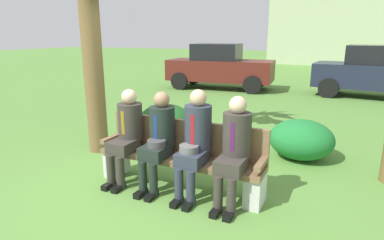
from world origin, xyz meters
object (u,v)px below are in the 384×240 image
at_px(shrub_mid_lawn, 301,139).
at_px(parked_car_near, 219,67).
at_px(seated_man_centerright, 195,139).
at_px(seated_man_rightmost, 234,146).
at_px(parked_car_far, 378,72).
at_px(seated_man_leftmost, 127,131).
at_px(shrub_near_bench, 166,122).
at_px(seated_man_centerleft, 159,136).
at_px(park_bench, 181,156).

height_order(shrub_mid_lawn, parked_car_near, parked_car_near).
bearing_deg(seated_man_centerright, seated_man_rightmost, 0.20).
height_order(parked_car_near, parked_car_far, same).
distance_m(seated_man_leftmost, parked_car_far, 9.27).
height_order(seated_man_centerright, parked_car_near, parked_car_near).
relative_size(shrub_near_bench, parked_car_near, 0.27).
distance_m(seated_man_centerleft, parked_car_near, 8.46).
relative_size(park_bench, seated_man_leftmost, 1.76).
distance_m(park_bench, seated_man_centerright, 0.43).
height_order(seated_man_centerright, shrub_near_bench, seated_man_centerright).
bearing_deg(seated_man_centerleft, seated_man_leftmost, 179.40).
distance_m(park_bench, seated_man_rightmost, 0.84).
distance_m(park_bench, shrub_near_bench, 2.12).
xyz_separation_m(seated_man_leftmost, seated_man_centerright, (1.04, 0.00, 0.03)).
relative_size(park_bench, parked_car_near, 0.56).
bearing_deg(shrub_mid_lawn, park_bench, -126.58).
distance_m(seated_man_centerright, shrub_mid_lawn, 2.21).
distance_m(seated_man_centerleft, shrub_near_bench, 2.14).
bearing_deg(seated_man_centerleft, parked_car_near, 105.48).
xyz_separation_m(parked_car_near, parked_car_far, (5.28, 0.42, 0.00)).
height_order(seated_man_rightmost, parked_car_far, parked_car_far).
xyz_separation_m(shrub_mid_lawn, parked_car_near, (-3.83, 6.24, 0.51)).
height_order(seated_man_rightmost, shrub_mid_lawn, seated_man_rightmost).
relative_size(seated_man_rightmost, shrub_mid_lawn, 1.25).
relative_size(shrub_near_bench, parked_car_far, 0.27).
bearing_deg(park_bench, seated_man_centerleft, -151.93).
bearing_deg(park_bench, seated_man_centerright, -26.04).
height_order(park_bench, seated_man_leftmost, seated_man_leftmost).
distance_m(park_bench, parked_car_near, 8.41).
bearing_deg(shrub_near_bench, seated_man_centerright, -50.97).
xyz_separation_m(seated_man_leftmost, seated_man_rightmost, (1.54, 0.00, 0.01)).
distance_m(seated_man_centerright, parked_car_far, 8.93).
relative_size(seated_man_leftmost, seated_man_centerleft, 1.00).
relative_size(seated_man_leftmost, seated_man_rightmost, 0.98).
height_order(seated_man_leftmost, shrub_near_bench, seated_man_leftmost).
relative_size(park_bench, parked_car_far, 0.57).
xyz_separation_m(seated_man_centerleft, shrub_mid_lawn, (1.57, 1.91, -0.39)).
bearing_deg(parked_car_far, shrub_near_bench, -120.82).
bearing_deg(seated_man_rightmost, parked_car_near, 111.98).
distance_m(seated_man_rightmost, shrub_mid_lawn, 2.02).
bearing_deg(seated_man_rightmost, park_bench, 170.64).
bearing_deg(seated_man_leftmost, parked_car_near, 102.06).
relative_size(seated_man_centerright, shrub_near_bench, 1.23).
xyz_separation_m(seated_man_rightmost, shrub_near_bench, (-2.01, 1.85, -0.39)).
bearing_deg(shrub_mid_lawn, parked_car_far, 77.70).
xyz_separation_m(seated_man_centerleft, seated_man_rightmost, (1.03, 0.01, 0.02)).
xyz_separation_m(seated_man_rightmost, shrub_mid_lawn, (0.54, 1.90, -0.41)).
xyz_separation_m(park_bench, parked_car_near, (-2.51, 8.01, 0.40)).
height_order(seated_man_leftmost, shrub_mid_lawn, seated_man_leftmost).
height_order(seated_man_centerleft, parked_car_far, parked_car_far).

